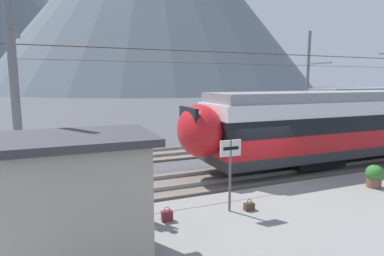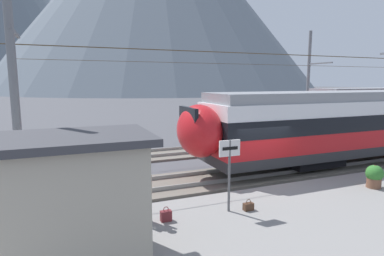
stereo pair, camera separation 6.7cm
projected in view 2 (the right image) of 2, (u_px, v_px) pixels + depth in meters
ground_plane at (259, 185)px, 13.54m from camera, size 400.00×400.00×0.00m
platform_slab at (345, 224)px, 9.44m from camera, size 120.00×6.75×0.32m
track_near at (244, 175)px, 14.67m from camera, size 120.00×3.00×0.28m
track_far at (197, 151)px, 19.73m from camera, size 120.00×3.00×0.28m
catenary_mast_west at (14, 82)px, 9.10m from camera, size 40.04×2.24×8.45m
catenary_mast_far_side at (309, 83)px, 24.85m from camera, size 40.04×2.48×8.21m
platform_sign at (229, 159)px, 9.76m from camera, size 0.70×0.08×2.27m
passenger_walking at (143, 190)px, 9.15m from camera, size 0.53×0.22×1.69m
handbag_beside_passenger at (166, 216)px, 9.26m from camera, size 0.32×0.18×0.44m
handbag_near_sign at (248, 206)px, 10.04m from camera, size 0.32×0.18×0.36m
potted_plant_platform_edge at (374, 175)px, 12.14m from camera, size 0.64×0.64×0.88m
platform_shelter at (71, 201)px, 6.85m from camera, size 3.46×2.39×2.92m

